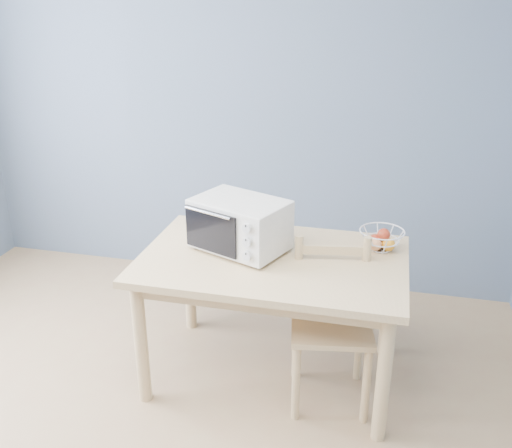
% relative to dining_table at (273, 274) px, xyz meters
% --- Properties ---
extents(room, '(4.01, 4.51, 2.61)m').
position_rel_dining_table_xyz_m(room, '(-0.53, -1.06, 0.65)').
color(room, '#A2865A').
rests_on(room, ground).
extents(dining_table, '(1.40, 0.90, 0.75)m').
position_rel_dining_table_xyz_m(dining_table, '(0.00, 0.00, 0.00)').
color(dining_table, '#DDC285').
rests_on(dining_table, ground).
extents(toaster_oven, '(0.57, 0.48, 0.29)m').
position_rel_dining_table_xyz_m(toaster_oven, '(-0.21, 0.06, 0.25)').
color(toaster_oven, beige).
rests_on(toaster_oven, dining_table).
extents(fruit_basket, '(0.30, 0.30, 0.12)m').
position_rel_dining_table_xyz_m(fruit_basket, '(0.55, 0.23, 0.16)').
color(fruit_basket, white).
rests_on(fruit_basket, dining_table).
extents(dining_chair, '(0.48, 0.48, 0.88)m').
position_rel_dining_table_xyz_m(dining_chair, '(0.33, -0.08, -0.21)').
color(dining_chair, '#DDC285').
rests_on(dining_chair, ground).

